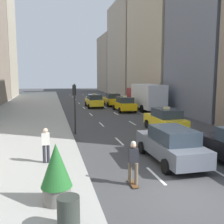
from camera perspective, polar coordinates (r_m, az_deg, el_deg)
ground_plane at (r=9.94m, az=15.28°, el=-17.30°), size 160.00×160.00×0.00m
sidewalk_left at (r=35.19m, az=-17.39°, el=0.87°), size 8.00×66.00×0.15m
lane_markings at (r=31.91m, az=-0.45°, el=0.41°), size 5.72×56.00×0.01m
building_row_right at (r=43.04m, az=9.67°, el=15.92°), size 6.00×66.80×26.22m
taxi_lead at (r=34.76m, az=-3.92°, el=2.47°), size 2.02×4.40×1.87m
taxi_second at (r=20.24m, az=11.51°, el=-1.62°), size 2.02×4.40×1.87m
taxi_third at (r=36.59m, az=0.08°, el=2.76°), size 2.02×4.40×1.87m
taxi_fourth at (r=30.75m, az=2.70°, el=1.76°), size 2.02×4.40×1.87m
sedan_black_near at (r=13.13m, az=12.65°, el=-6.86°), size 2.02×4.88×1.73m
box_truck at (r=32.08m, az=7.25°, el=3.45°), size 2.58×8.40×3.15m
skateboarder at (r=10.18m, az=4.62°, el=-10.56°), size 0.36×0.80×1.75m
trash_can at (r=7.47m, az=-9.44°, el=-20.90°), size 0.60×0.60×0.90m
planter_with_shrub at (r=8.66m, az=-12.02°, el=-12.77°), size 1.00×1.00×1.95m
pedestrian_near_curb at (r=12.58m, az=-14.20°, el=-6.67°), size 0.36×0.22×1.65m
traffic_light_pole at (r=18.96m, az=-8.17°, el=2.48°), size 0.24×0.42×3.60m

